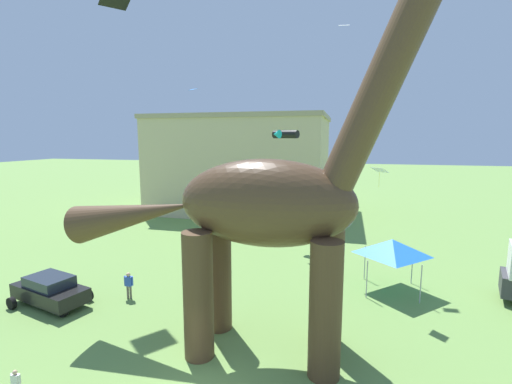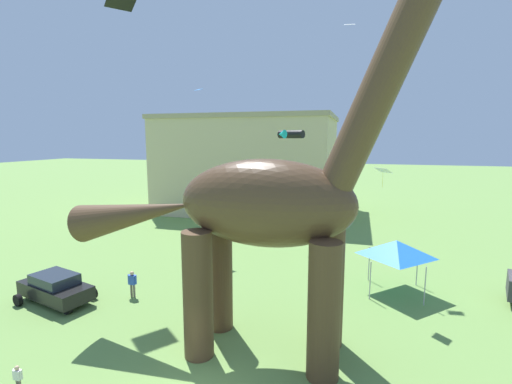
# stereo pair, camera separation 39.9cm
# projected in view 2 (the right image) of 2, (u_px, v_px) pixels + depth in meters

# --- Properties ---
(dinosaur_sculpture) EXTENTS (16.16, 3.42, 16.89)m
(dinosaur_sculpture) POSITION_uv_depth(u_px,v_px,m) (264.00, 203.00, 13.88)
(dinosaur_sculpture) COLOR #513823
(dinosaur_sculpture) RESTS_ON ground_plane
(parked_sedan_left) EXTENTS (4.51, 2.77, 1.55)m
(parked_sedan_left) POSITION_uv_depth(u_px,v_px,m) (55.00, 288.00, 18.86)
(parked_sedan_left) COLOR black
(parked_sedan_left) RESTS_ON ground_plane
(person_strolling_adult) EXTENTS (0.37, 0.16, 0.98)m
(person_strolling_adult) POSITION_uv_depth(u_px,v_px,m) (18.00, 376.00, 12.14)
(person_strolling_adult) COLOR #6B6056
(person_strolling_adult) RESTS_ON ground_plane
(person_watching_child) EXTENTS (0.55, 0.24, 1.46)m
(person_watching_child) POSITION_uv_depth(u_px,v_px,m) (132.00, 281.00, 19.50)
(person_watching_child) COLOR #6B6056
(person_watching_child) RESTS_ON ground_plane
(festival_canopy_tent) EXTENTS (3.15, 3.15, 3.00)m
(festival_canopy_tent) POSITION_uv_depth(u_px,v_px,m) (396.00, 248.00, 19.89)
(festival_canopy_tent) COLOR #B2B2B7
(festival_canopy_tent) RESTS_ON ground_plane
(kite_apex) EXTENTS (0.92, 0.92, 1.02)m
(kite_apex) POSITION_uv_depth(u_px,v_px,m) (383.00, 171.00, 18.11)
(kite_apex) COLOR white
(kite_trailing) EXTENTS (2.34, 2.34, 0.67)m
(kite_trailing) POSITION_uv_depth(u_px,v_px,m) (289.00, 134.00, 28.66)
(kite_trailing) COLOR black
(kite_high_left) EXTENTS (0.78, 0.59, 0.19)m
(kite_high_left) POSITION_uv_depth(u_px,v_px,m) (350.00, 24.00, 23.80)
(kite_high_left) COLOR white
(kite_mid_right) EXTENTS (1.94, 2.03, 0.48)m
(kite_mid_right) POSITION_uv_depth(u_px,v_px,m) (121.00, 2.00, 21.64)
(kite_mid_right) COLOR black
(kite_far_left) EXTENTS (0.74, 0.66, 0.15)m
(kite_far_left) POSITION_uv_depth(u_px,v_px,m) (198.00, 90.00, 28.04)
(kite_far_left) COLOR #287AE5
(background_building_block) EXTENTS (19.99, 13.74, 11.22)m
(background_building_block) POSITION_uv_depth(u_px,v_px,m) (249.00, 163.00, 43.29)
(background_building_block) COLOR #CCB78E
(background_building_block) RESTS_ON ground_plane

